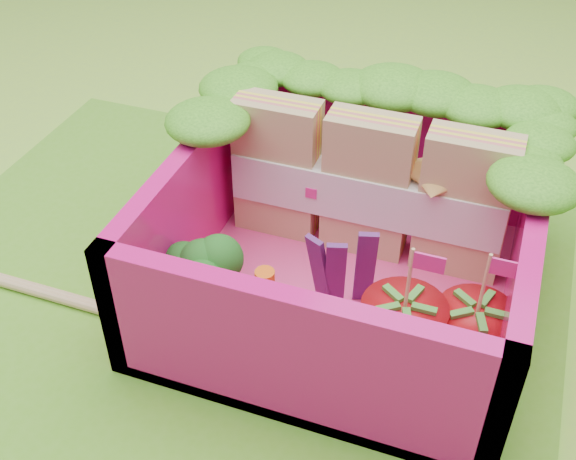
# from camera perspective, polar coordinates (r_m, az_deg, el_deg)

# --- Properties ---
(ground) EXTENTS (14.00, 14.00, 0.00)m
(ground) POSITION_cam_1_polar(r_m,az_deg,el_deg) (2.78, -6.59, -6.93)
(ground) COLOR #9FDC3E
(ground) RESTS_ON ground
(placemat) EXTENTS (2.60, 2.60, 0.03)m
(placemat) POSITION_cam_1_polar(r_m,az_deg,el_deg) (2.77, -6.61, -6.71)
(placemat) COLOR #60AF27
(placemat) RESTS_ON ground
(bento_floor) EXTENTS (1.30, 1.30, 0.05)m
(bento_floor) POSITION_cam_1_polar(r_m,az_deg,el_deg) (2.81, 4.52, -4.60)
(bento_floor) COLOR #E2397E
(bento_floor) RESTS_ON placemat
(bento_box) EXTENTS (1.30, 1.30, 0.55)m
(bento_box) POSITION_cam_1_polar(r_m,az_deg,el_deg) (2.64, 4.78, -0.67)
(bento_box) COLOR #DC1278
(bento_box) RESTS_ON placemat
(lettuce_ruffle) EXTENTS (1.43, 0.83, 0.11)m
(lettuce_ruffle) POSITION_cam_1_polar(r_m,az_deg,el_deg) (2.85, 7.86, 10.33)
(lettuce_ruffle) COLOR #2F7E16
(lettuce_ruffle) RESTS_ON bento_box
(sandwich_stack) EXTENTS (1.07, 0.18, 0.59)m
(sandwich_stack) POSITION_cam_1_polar(r_m,az_deg,el_deg) (2.80, 6.41, 3.42)
(sandwich_stack) COLOR #A68557
(sandwich_stack) RESTS_ON bento_floor
(broccoli) EXTENTS (0.34, 0.34, 0.25)m
(broccoli) POSITION_cam_1_polar(r_m,az_deg,el_deg) (2.58, -6.84, -3.36)
(broccoli) COLOR #67A34E
(broccoli) RESTS_ON bento_floor
(carrot_sticks) EXTENTS (0.19, 0.13, 0.27)m
(carrot_sticks) POSITION_cam_1_polar(r_m,az_deg,el_deg) (2.53, -3.24, -5.77)
(carrot_sticks) COLOR #EB5713
(carrot_sticks) RESTS_ON bento_floor
(purple_wedges) EXTENTS (0.21, 0.13, 0.38)m
(purple_wedges) POSITION_cam_1_polar(r_m,az_deg,el_deg) (2.55, 4.16, -3.46)
(purple_wedges) COLOR #3B1750
(purple_wedges) RESTS_ON bento_floor
(strawberry_left) EXTENTS (0.28, 0.28, 0.52)m
(strawberry_left) POSITION_cam_1_polar(r_m,az_deg,el_deg) (2.42, 8.91, -8.27)
(strawberry_left) COLOR red
(strawberry_left) RESTS_ON bento_floor
(strawberry_right) EXTENTS (0.26, 0.26, 0.50)m
(strawberry_right) POSITION_cam_1_polar(r_m,az_deg,el_deg) (2.47, 14.30, -8.28)
(strawberry_right) COLOR red
(strawberry_right) RESTS_ON bento_floor
(snap_peas) EXTENTS (0.33, 0.38, 0.05)m
(snap_peas) POSITION_cam_1_polar(r_m,az_deg,el_deg) (2.62, 14.23, -8.50)
(snap_peas) COLOR #60BF3C
(snap_peas) RESTS_ON bento_floor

